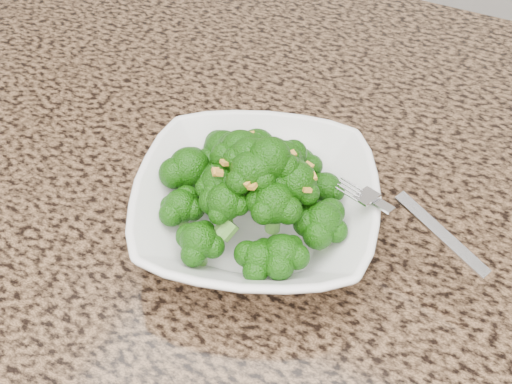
% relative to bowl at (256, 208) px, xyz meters
% --- Properties ---
extents(granite_counter, '(1.64, 1.04, 0.03)m').
position_rel_bowl_xyz_m(granite_counter, '(-0.05, -0.02, -0.04)').
color(granite_counter, brown).
rests_on(granite_counter, cabinet).
extents(bowl, '(0.29, 0.29, 0.06)m').
position_rel_bowl_xyz_m(bowl, '(0.00, 0.00, 0.00)').
color(bowl, white).
rests_on(bowl, granite_counter).
extents(broccoli_pile, '(0.20, 0.20, 0.07)m').
position_rel_bowl_xyz_m(broccoli_pile, '(0.00, 0.00, 0.06)').
color(broccoli_pile, '#175209').
rests_on(broccoli_pile, bowl).
extents(garlic_topping, '(0.12, 0.12, 0.01)m').
position_rel_bowl_xyz_m(garlic_topping, '(0.00, 0.00, 0.10)').
color(garlic_topping, gold).
rests_on(garlic_topping, broccoli_pile).
extents(fork, '(0.16, 0.09, 0.01)m').
position_rel_bowl_xyz_m(fork, '(0.12, 0.02, 0.03)').
color(fork, silver).
rests_on(fork, bowl).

